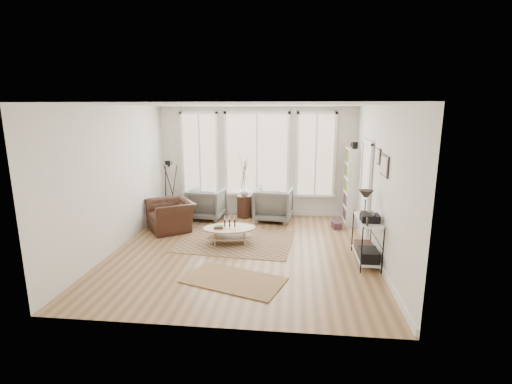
# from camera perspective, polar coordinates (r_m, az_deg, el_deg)

# --- Properties ---
(room) EXTENTS (5.50, 5.54, 2.90)m
(room) POSITION_cam_1_polar(r_m,az_deg,el_deg) (7.28, -1.88, 1.56)
(room) COLOR #A0764E
(room) RESTS_ON ground
(bay_window) EXTENTS (4.14, 0.12, 2.24)m
(bay_window) POSITION_cam_1_polar(r_m,az_deg,el_deg) (9.89, 0.13, 5.56)
(bay_window) COLOR tan
(bay_window) RESTS_ON ground
(door) EXTENTS (0.09, 1.06, 2.22)m
(door) POSITION_cam_1_polar(r_m,az_deg,el_deg) (8.52, 16.47, 0.59)
(door) COLOR silver
(door) RESTS_ON ground
(bookcase) EXTENTS (0.31, 0.85, 2.06)m
(bookcase) POSITION_cam_1_polar(r_m,az_deg,el_deg) (9.57, 14.49, 0.95)
(bookcase) COLOR white
(bookcase) RESTS_ON ground
(low_shelf) EXTENTS (0.38, 1.08, 1.30)m
(low_shelf) POSITION_cam_1_polar(r_m,az_deg,el_deg) (7.27, 16.69, -6.46)
(low_shelf) COLOR white
(low_shelf) RESTS_ON ground
(wall_art) EXTENTS (0.04, 0.88, 0.44)m
(wall_art) POSITION_cam_1_polar(r_m,az_deg,el_deg) (7.02, 18.94, 4.21)
(wall_art) COLOR black
(wall_art) RESTS_ON ground
(rug_main) EXTENTS (2.57, 2.02, 0.01)m
(rug_main) POSITION_cam_1_polar(r_m,az_deg,el_deg) (8.17, -3.11, -7.57)
(rug_main) COLOR brown
(rug_main) RESTS_ON ground
(rug_runner) EXTENTS (1.85, 1.39, 0.01)m
(rug_runner) POSITION_cam_1_polar(r_m,az_deg,el_deg) (6.42, -3.44, -13.33)
(rug_runner) COLOR brown
(rug_runner) RESTS_ON ground
(coffee_table) EXTENTS (1.23, 0.90, 0.51)m
(coffee_table) POSITION_cam_1_polar(r_m,az_deg,el_deg) (7.99, -4.15, -5.99)
(coffee_table) COLOR tan
(coffee_table) RESTS_ON ground
(armchair_left) EXTENTS (0.95, 0.97, 0.81)m
(armchair_left) POSITION_cam_1_polar(r_m,az_deg,el_deg) (9.82, -7.57, -1.76)
(armchair_left) COLOR slate
(armchair_left) RESTS_ON ground
(armchair_right) EXTENTS (1.01, 1.03, 0.85)m
(armchair_right) POSITION_cam_1_polar(r_m,az_deg,el_deg) (9.57, 2.74, -1.90)
(armchair_right) COLOR slate
(armchair_right) RESTS_ON ground
(side_table) EXTENTS (0.39, 0.39, 1.64)m
(side_table) POSITION_cam_1_polar(r_m,az_deg,el_deg) (9.77, -1.83, 0.60)
(side_table) COLOR #391E14
(side_table) RESTS_ON ground
(vase) EXTENTS (0.26, 0.26, 0.24)m
(vase) POSITION_cam_1_polar(r_m,az_deg,el_deg) (9.81, -1.81, 0.15)
(vase) COLOR silver
(vase) RESTS_ON side_table
(accent_chair) EXTENTS (1.43, 1.39, 0.70)m
(accent_chair) POSITION_cam_1_polar(r_m,az_deg,el_deg) (9.08, -12.99, -3.51)
(accent_chair) COLOR #391E14
(accent_chair) RESTS_ON ground
(tripod_camera) EXTENTS (0.53, 0.53, 1.52)m
(tripod_camera) POSITION_cam_1_polar(r_m,az_deg,el_deg) (10.03, -13.08, 0.06)
(tripod_camera) COLOR black
(tripod_camera) RESTS_ON ground
(book_stack_near) EXTENTS (0.24, 0.29, 0.16)m
(book_stack_near) POSITION_cam_1_polar(r_m,az_deg,el_deg) (9.34, 12.21, -4.74)
(book_stack_near) COLOR maroon
(book_stack_near) RESTS_ON ground
(book_stack_far) EXTENTS (0.25, 0.29, 0.16)m
(book_stack_far) POSITION_cam_1_polar(r_m,az_deg,el_deg) (9.19, 12.31, -5.03)
(book_stack_far) COLOR maroon
(book_stack_far) RESTS_ON ground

